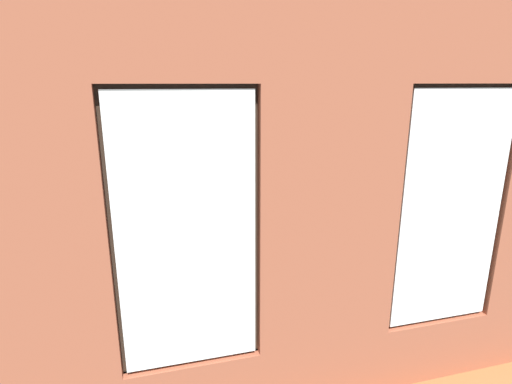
# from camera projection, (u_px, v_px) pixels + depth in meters

# --- Properties ---
(ground_plane) EXTENTS (6.89, 6.12, 0.10)m
(ground_plane) POSITION_uv_depth(u_px,v_px,m) (245.00, 264.00, 5.81)
(ground_plane) COLOR brown
(brick_wall_with_windows) EXTENTS (6.29, 0.30, 3.55)m
(brick_wall_with_windows) POSITION_uv_depth(u_px,v_px,m) (330.00, 188.00, 2.83)
(brick_wall_with_windows) COLOR #9E5138
(brick_wall_with_windows) RESTS_ON ground_plane
(couch_by_window) EXTENTS (2.04, 0.87, 0.80)m
(couch_by_window) POSITION_uv_depth(u_px,v_px,m) (209.00, 331.00, 3.62)
(couch_by_window) COLOR black
(couch_by_window) RESTS_ON ground_plane
(couch_left) EXTENTS (1.03, 2.16, 0.80)m
(couch_left) POSITION_uv_depth(u_px,v_px,m) (424.00, 242.00, 5.64)
(couch_left) COLOR black
(couch_left) RESTS_ON ground_plane
(coffee_table) EXTENTS (1.51, 0.76, 0.40)m
(coffee_table) POSITION_uv_depth(u_px,v_px,m) (261.00, 240.00, 5.63)
(coffee_table) COLOR olive
(coffee_table) RESTS_ON ground_plane
(cup_ceramic) EXTENTS (0.08, 0.08, 0.09)m
(cup_ceramic) POSITION_uv_depth(u_px,v_px,m) (231.00, 240.00, 5.39)
(cup_ceramic) COLOR #33567F
(cup_ceramic) RESTS_ON coffee_table
(table_plant_small) EXTENTS (0.18, 0.18, 0.27)m
(table_plant_small) POSITION_uv_depth(u_px,v_px,m) (272.00, 230.00, 5.50)
(table_plant_small) COLOR #9E5638
(table_plant_small) RESTS_ON coffee_table
(remote_black) EXTENTS (0.17, 0.06, 0.02)m
(remote_black) POSITION_uv_depth(u_px,v_px,m) (261.00, 237.00, 5.62)
(remote_black) COLOR black
(remote_black) RESTS_ON coffee_table
(remote_gray) EXTENTS (0.17, 0.12, 0.02)m
(remote_gray) POSITION_uv_depth(u_px,v_px,m) (247.00, 236.00, 5.66)
(remote_gray) COLOR #59595B
(remote_gray) RESTS_ON coffee_table
(media_console) EXTENTS (1.21, 0.42, 0.49)m
(media_console) POSITION_uv_depth(u_px,v_px,m) (27.00, 273.00, 4.91)
(media_console) COLOR black
(media_console) RESTS_ON ground_plane
(tv_flatscreen) EXTENTS (1.07, 0.20, 0.75)m
(tv_flatscreen) POSITION_uv_depth(u_px,v_px,m) (19.00, 225.00, 4.75)
(tv_flatscreen) COLOR black
(tv_flatscreen) RESTS_ON media_console
(papasan_chair) EXTENTS (1.16, 1.16, 0.72)m
(papasan_chair) POSITION_uv_depth(u_px,v_px,m) (178.00, 204.00, 6.97)
(papasan_chair) COLOR olive
(papasan_chair) RESTS_ON ground_plane
(potted_plant_foreground_right) EXTENTS (0.90, 0.96, 1.20)m
(potted_plant_foreground_right) POSITION_uv_depth(u_px,v_px,m) (76.00, 191.00, 6.87)
(potted_plant_foreground_right) COLOR beige
(potted_plant_foreground_right) RESTS_ON ground_plane
(potted_plant_between_couches) EXTENTS (0.81, 0.89, 1.27)m
(potted_plant_between_couches) POSITION_uv_depth(u_px,v_px,m) (354.00, 274.00, 3.94)
(potted_plant_between_couches) COLOR gray
(potted_plant_between_couches) RESTS_ON ground_plane
(potted_plant_mid_room_small) EXTENTS (0.39, 0.39, 0.68)m
(potted_plant_mid_room_small) POSITION_uv_depth(u_px,v_px,m) (308.00, 212.00, 6.49)
(potted_plant_mid_room_small) COLOR gray
(potted_plant_mid_room_small) RESTS_ON ground_plane
(potted_plant_corner_near_left) EXTENTS (1.08, 1.17, 1.36)m
(potted_plant_corner_near_left) POSITION_uv_depth(u_px,v_px,m) (344.00, 170.00, 8.16)
(potted_plant_corner_near_left) COLOR beige
(potted_plant_corner_near_left) RESTS_ON ground_plane
(potted_plant_by_left_couch) EXTENTS (0.32, 0.32, 0.61)m
(potted_plant_by_left_couch) POSITION_uv_depth(u_px,v_px,m) (349.00, 209.00, 6.92)
(potted_plant_by_left_couch) COLOR beige
(potted_plant_by_left_couch) RESTS_ON ground_plane
(potted_plant_near_tv) EXTENTS (0.97, 1.02, 1.37)m
(potted_plant_near_tv) POSITION_uv_depth(u_px,v_px,m) (49.00, 255.00, 3.88)
(potted_plant_near_tv) COLOR beige
(potted_plant_near_tv) RESTS_ON ground_plane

